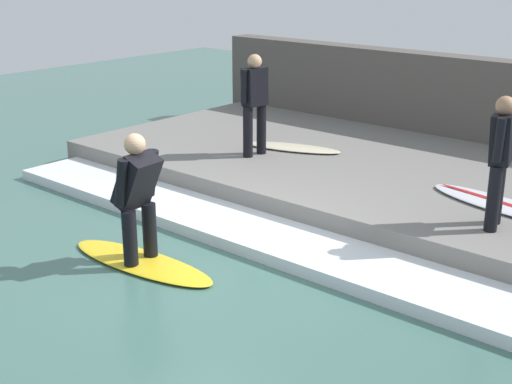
{
  "coord_description": "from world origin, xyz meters",
  "views": [
    {
      "loc": [
        -5.29,
        -5.21,
        3.39
      ],
      "look_at": [
        0.77,
        0.0,
        0.7
      ],
      "focal_mm": 50.0,
      "sensor_mm": 36.0,
      "label": 1
    }
  ],
  "objects_px": {
    "surfboard_waiting_near": "(293,147)",
    "surfer_waiting_far": "(500,155)",
    "surfboard_waiting_far": "(497,204)",
    "surfer_riding": "(138,192)",
    "surfboard_riding": "(141,262)",
    "surfer_waiting_near": "(255,99)"
  },
  "relations": [
    {
      "from": "surfboard_riding",
      "to": "surfboard_waiting_far",
      "type": "relative_size",
      "value": 1.06
    },
    {
      "from": "surfboard_waiting_near",
      "to": "surfer_waiting_far",
      "type": "bearing_deg",
      "value": -107.28
    },
    {
      "from": "surfer_waiting_near",
      "to": "surfboard_waiting_far",
      "type": "height_order",
      "value": "surfer_waiting_near"
    },
    {
      "from": "surfer_waiting_near",
      "to": "surfer_riding",
      "type": "bearing_deg",
      "value": -160.78
    },
    {
      "from": "surfboard_riding",
      "to": "surfer_waiting_near",
      "type": "relative_size",
      "value": 1.34
    },
    {
      "from": "surfer_riding",
      "to": "surfboard_riding",
      "type": "bearing_deg",
      "value": 0.0
    },
    {
      "from": "surfboard_waiting_near",
      "to": "surfboard_waiting_far",
      "type": "distance_m",
      "value": 3.64
    },
    {
      "from": "surfboard_waiting_near",
      "to": "surfboard_waiting_far",
      "type": "relative_size",
      "value": 0.83
    },
    {
      "from": "surfboard_waiting_far",
      "to": "surfer_waiting_far",
      "type": "bearing_deg",
      "value": -161.54
    },
    {
      "from": "surfboard_waiting_near",
      "to": "surfer_waiting_far",
      "type": "distance_m",
      "value": 4.12
    },
    {
      "from": "surfer_waiting_near",
      "to": "surfer_waiting_far",
      "type": "distance_m",
      "value": 4.13
    },
    {
      "from": "surfer_riding",
      "to": "surfer_waiting_far",
      "type": "relative_size",
      "value": 0.97
    },
    {
      "from": "surfer_riding",
      "to": "surfboard_waiting_near",
      "type": "bearing_deg",
      "value": 13.0
    },
    {
      "from": "surfboard_riding",
      "to": "surfer_waiting_far",
      "type": "height_order",
      "value": "surfer_waiting_far"
    },
    {
      "from": "surfer_waiting_far",
      "to": "surfer_riding",
      "type": "bearing_deg",
      "value": 133.65
    },
    {
      "from": "surfer_waiting_near",
      "to": "surfboard_waiting_far",
      "type": "bearing_deg",
      "value": -87.14
    },
    {
      "from": "surfer_waiting_far",
      "to": "surfboard_waiting_near",
      "type": "bearing_deg",
      "value": 72.72
    },
    {
      "from": "surfboard_waiting_near",
      "to": "surfboard_waiting_far",
      "type": "bearing_deg",
      "value": -97.36
    },
    {
      "from": "surfer_waiting_far",
      "to": "surfer_waiting_near",
      "type": "bearing_deg",
      "value": 82.48
    },
    {
      "from": "surfboard_riding",
      "to": "surfer_waiting_near",
      "type": "xyz_separation_m",
      "value": [
        3.33,
        1.16,
        1.23
      ]
    },
    {
      "from": "surfer_riding",
      "to": "surfboard_waiting_near",
      "type": "relative_size",
      "value": 0.89
    },
    {
      "from": "surfer_riding",
      "to": "surfboard_waiting_far",
      "type": "height_order",
      "value": "surfer_riding"
    }
  ]
}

